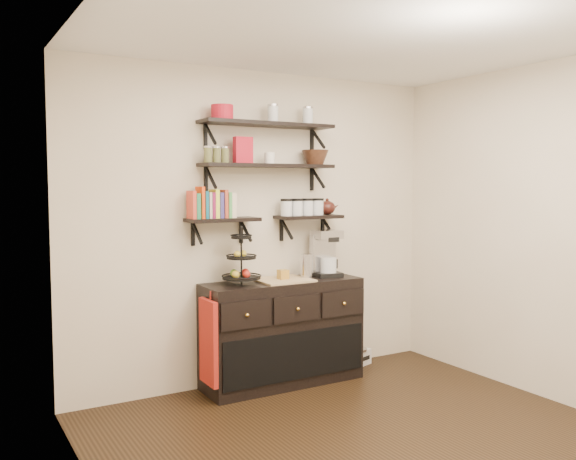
{
  "coord_description": "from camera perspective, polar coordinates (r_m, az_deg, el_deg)",
  "views": [
    {
      "loc": [
        -2.48,
        -2.98,
        1.73
      ],
      "look_at": [
        -0.07,
        1.15,
        1.37
      ],
      "focal_mm": 38.0,
      "sensor_mm": 36.0,
      "label": 1
    }
  ],
  "objects": [
    {
      "name": "coffee_maker",
      "position": [
        5.48,
        3.52,
        -2.28
      ],
      "size": [
        0.25,
        0.24,
        0.42
      ],
      "rotation": [
        0.0,
        0.0,
        -0.12
      ],
      "color": "black",
      "rests_on": "sideboard"
    },
    {
      "name": "fruit_stand",
      "position": [
        5.04,
        -4.37,
        -3.31
      ],
      "size": [
        0.32,
        0.32,
        0.46
      ],
      "rotation": [
        0.0,
        0.0,
        -0.16
      ],
      "color": "black",
      "rests_on": "sideboard"
    },
    {
      "name": "floor",
      "position": [
        4.24,
        9.23,
        -19.78
      ],
      "size": [
        3.5,
        3.5,
        0.0
      ],
      "primitive_type": "plane",
      "color": "black",
      "rests_on": "ground"
    },
    {
      "name": "ceiling",
      "position": [
        3.99,
        9.73,
        18.33
      ],
      "size": [
        3.5,
        3.5,
        0.02
      ],
      "primitive_type": "cube",
      "color": "white",
      "rests_on": "back_wall"
    },
    {
      "name": "cookbooks",
      "position": [
        5.02,
        -6.86,
        2.43
      ],
      "size": [
        0.4,
        0.15,
        0.26
      ],
      "color": "#D64532",
      "rests_on": "shelf_low_left"
    },
    {
      "name": "shelf_low_right",
      "position": [
        5.46,
        1.93,
        1.16
      ],
      "size": [
        0.6,
        0.25,
        0.23
      ],
      "color": "black",
      "rests_on": "back_wall"
    },
    {
      "name": "back_wall",
      "position": [
        5.35,
        -2.56,
        0.26
      ],
      "size": [
        3.5,
        0.02,
        2.7
      ],
      "primitive_type": "cube",
      "color": "silver",
      "rests_on": "ground"
    },
    {
      "name": "shelf_mid",
      "position": [
        5.23,
        -1.91,
        6.0
      ],
      "size": [
        1.2,
        0.27,
        0.23
      ],
      "color": "black",
      "rests_on": "back_wall"
    },
    {
      "name": "sideboard",
      "position": [
        5.33,
        -0.51,
        -9.53
      ],
      "size": [
        1.4,
        0.5,
        0.92
      ],
      "color": "black",
      "rests_on": "floor"
    },
    {
      "name": "glass_canisters",
      "position": [
        5.42,
        1.36,
        2.06
      ],
      "size": [
        0.43,
        0.1,
        0.13
      ],
      "color": "silver",
      "rests_on": "shelf_low_right"
    },
    {
      "name": "shelf_low_left",
      "position": [
        5.06,
        -6.16,
        0.89
      ],
      "size": [
        0.6,
        0.25,
        0.23
      ],
      "color": "black",
      "rests_on": "back_wall"
    },
    {
      "name": "walnut_bowl",
      "position": [
        5.47,
        2.55,
        6.8
      ],
      "size": [
        0.24,
        0.24,
        0.13
      ],
      "primitive_type": null,
      "color": "black",
      "rests_on": "shelf_mid"
    },
    {
      "name": "radio",
      "position": [
        5.97,
        6.52,
        -11.71
      ],
      "size": [
        0.3,
        0.23,
        0.17
      ],
      "rotation": [
        0.0,
        0.0,
        0.31
      ],
      "color": "silver",
      "rests_on": "floor"
    },
    {
      "name": "teapot",
      "position": [
        5.56,
        3.69,
        2.21
      ],
      "size": [
        0.23,
        0.19,
        0.15
      ],
      "primitive_type": null,
      "rotation": [
        0.0,
        0.0,
        -0.21
      ],
      "color": "#361510",
      "rests_on": "shelf_low_right"
    },
    {
      "name": "candle",
      "position": [
        5.23,
        -0.47,
        -4.17
      ],
      "size": [
        0.08,
        0.08,
        0.08
      ],
      "primitive_type": "cube",
      "color": "#A87926",
      "rests_on": "sideboard"
    },
    {
      "name": "right_wall",
      "position": [
        5.19,
        24.54,
        -0.26
      ],
      "size": [
        0.02,
        3.5,
        2.7
      ],
      "primitive_type": "cube",
      "color": "silver",
      "rests_on": "ground"
    },
    {
      "name": "shelf_top",
      "position": [
        5.25,
        -1.92,
        9.82
      ],
      "size": [
        1.2,
        0.27,
        0.23
      ],
      "color": "black",
      "rests_on": "back_wall"
    },
    {
      "name": "thermal_carafe",
      "position": [
        5.33,
        1.78,
        -3.43
      ],
      "size": [
        0.11,
        0.11,
        0.22
      ],
      "primitive_type": "cylinder",
      "color": "silver",
      "rests_on": "sideboard"
    },
    {
      "name": "ramekins",
      "position": [
        5.23,
        -1.74,
        6.72
      ],
      "size": [
        0.09,
        0.09,
        0.1
      ],
      "primitive_type": "cylinder",
      "color": "white",
      "rests_on": "shelf_mid"
    },
    {
      "name": "red_pot",
      "position": [
        5.07,
        -6.18,
        10.88
      ],
      "size": [
        0.18,
        0.18,
        0.12
      ],
      "primitive_type": "cylinder",
      "color": "#B31425",
      "rests_on": "shelf_top"
    },
    {
      "name": "left_wall",
      "position": [
        3.09,
        -16.4,
        -2.9
      ],
      "size": [
        0.02,
        3.5,
        2.7
      ],
      "primitive_type": "cube",
      "color": "silver",
      "rests_on": "ground"
    },
    {
      "name": "apron",
      "position": [
        4.92,
        -7.44,
        -10.37
      ],
      "size": [
        0.04,
        0.29,
        0.68
      ],
      "primitive_type": "cube",
      "color": "maroon",
      "rests_on": "sideboard"
    },
    {
      "name": "recipe_box",
      "position": [
        5.12,
        -4.23,
        7.46
      ],
      "size": [
        0.16,
        0.07,
        0.22
      ],
      "primitive_type": "cube",
      "rotation": [
        0.0,
        0.0,
        0.05
      ],
      "color": "#B31425",
      "rests_on": "shelf_mid"
    }
  ]
}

